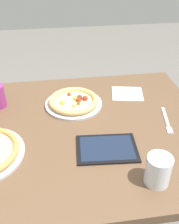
{
  "coord_description": "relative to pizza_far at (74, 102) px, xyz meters",
  "views": [
    {
      "loc": [
        -0.07,
        -0.93,
        1.47
      ],
      "look_at": [
        0.08,
        0.07,
        0.78
      ],
      "focal_mm": 42.61,
      "sensor_mm": 36.0,
      "label": 1
    }
  ],
  "objects": [
    {
      "name": "water_cup_clear",
      "position": [
        0.23,
        -0.53,
        0.04
      ],
      "size": [
        0.09,
        0.09,
        0.11
      ],
      "color": "silver",
      "rests_on": "dining_table"
    },
    {
      "name": "tablet",
      "position": [
        0.1,
        -0.35,
        -0.01
      ],
      "size": [
        0.25,
        0.19,
        0.01
      ],
      "color": "black",
      "rests_on": "dining_table"
    },
    {
      "name": "paper_napkin",
      "position": [
        0.29,
        0.07,
        -0.02
      ],
      "size": [
        0.18,
        0.17,
        0.0
      ],
      "primitive_type": "cube",
      "rotation": [
        0.0,
        0.0,
        -0.19
      ],
      "color": "white",
      "rests_on": "dining_table"
    },
    {
      "name": "fork",
      "position": [
        0.41,
        -0.2,
        -0.02
      ],
      "size": [
        0.06,
        0.2,
        0.0
      ],
      "color": "silver",
      "rests_on": "dining_table"
    },
    {
      "name": "dining_table",
      "position": [
        -0.02,
        -0.19,
        -0.12
      ],
      "size": [
        1.22,
        0.95,
        0.75
      ],
      "color": "brown",
      "rests_on": "ground"
    },
    {
      "name": "pizza_far",
      "position": [
        0.0,
        0.0,
        0.0
      ],
      "size": [
        0.28,
        0.28,
        0.04
      ],
      "color": "#B7B7BC",
      "rests_on": "dining_table"
    }
  ]
}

